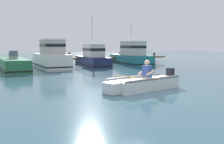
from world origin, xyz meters
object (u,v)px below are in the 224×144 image
rowboat_with_person (143,83)px  moored_boat_green (13,64)px  moored_boat_white (51,57)px  moored_boat_teal (131,56)px  moored_boat_navy (92,58)px

rowboat_with_person → moored_boat_green: size_ratio=0.55×
moored_boat_white → moored_boat_teal: moored_boat_teal is taller
rowboat_with_person → moored_boat_teal: 15.03m
rowboat_with_person → moored_boat_white: size_ratio=0.66×
rowboat_with_person → moored_boat_teal: moored_boat_teal is taller
rowboat_with_person → moored_boat_green: moored_boat_green is taller
rowboat_with_person → moored_boat_navy: 13.43m
rowboat_with_person → moored_boat_teal: bearing=59.3°
moored_boat_white → moored_boat_navy: (3.78, 0.34, -0.15)m
moored_boat_white → moored_boat_navy: moored_boat_navy is taller
rowboat_with_person → moored_boat_white: 12.60m
rowboat_with_person → moored_boat_green: bearing=105.7°
rowboat_with_person → moored_boat_white: bearing=90.9°
moored_boat_green → moored_boat_white: (3.10, 0.85, 0.46)m
rowboat_with_person → moored_boat_navy: size_ratio=0.56×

